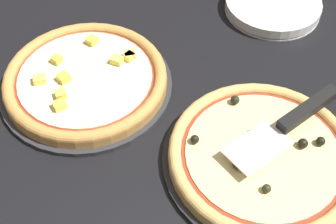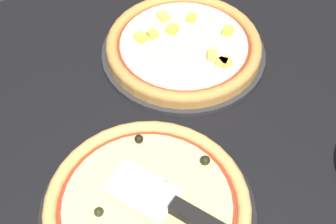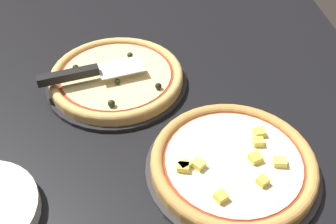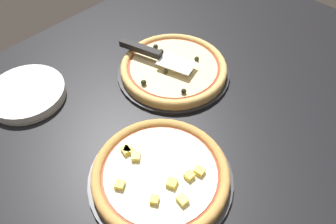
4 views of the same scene
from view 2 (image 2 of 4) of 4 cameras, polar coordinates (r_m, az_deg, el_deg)
The scene contains 6 objects.
ground_plane at distance 80.73cm, azimuth -4.98°, elevation -8.40°, with size 141.89×111.66×3.60cm, color black.
pizza_pan_front at distance 75.22cm, azimuth -2.48°, elevation -11.93°, with size 34.10×34.10×1.00cm, color black.
pizza_front at distance 73.57cm, azimuth -2.52°, elevation -11.26°, with size 32.06×32.06×3.89cm.
pizza_pan_back at distance 97.21cm, azimuth 1.89°, elevation 7.32°, with size 33.64×33.64×1.00cm, color #2D2D30.
pizza_back at distance 95.89cm, azimuth 1.93°, elevation 8.17°, with size 31.63×31.63×3.46cm.
serving_spatula at distance 68.78cm, azimuth 3.65°, elevation -12.97°, with size 10.75×24.85×2.00cm.
Camera 2 is at (-22.28, -35.40, 67.26)cm, focal length 50.00 mm.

